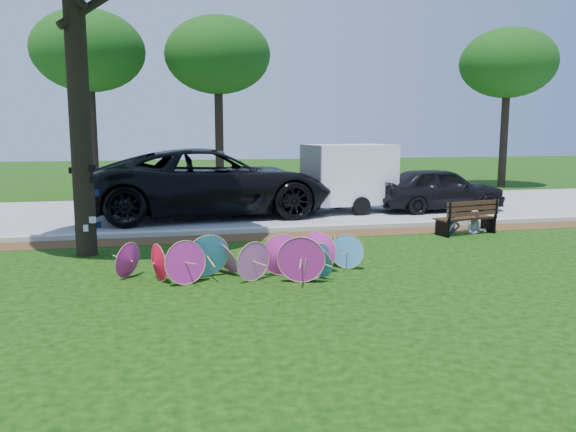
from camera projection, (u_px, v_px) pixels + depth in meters
name	position (u px, v px, depth m)	size (l,w,h in m)	color
ground	(284.00, 284.00, 9.79)	(90.00, 90.00, 0.00)	black
mulch_strip	(248.00, 237.00, 14.13)	(90.00, 1.00, 0.01)	#472D16
curb	(244.00, 230.00, 14.80)	(90.00, 0.30, 0.12)	#B7B5AD
street	(227.00, 211.00, 18.82)	(90.00, 8.00, 0.01)	gray
parasol_pile	(256.00, 257.00, 10.25)	(4.70, 1.92, 0.86)	#BC268F
black_van	(212.00, 183.00, 17.56)	(3.52, 7.63, 2.12)	black
dark_pickup	(439.00, 189.00, 18.80)	(1.74, 4.33, 1.47)	black
cargo_trailer	(349.00, 174.00, 18.46)	(2.75, 1.74, 2.52)	white
park_bench	(465.00, 217.00, 14.58)	(1.69, 0.64, 0.88)	black
person_left	(452.00, 211.00, 14.53)	(0.45, 0.29, 1.23)	#3E4055
person_right	(476.00, 211.00, 14.68)	(0.56, 0.44, 1.16)	silver
bg_trees	(283.00, 57.00, 23.84)	(22.93, 4.61, 7.40)	black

